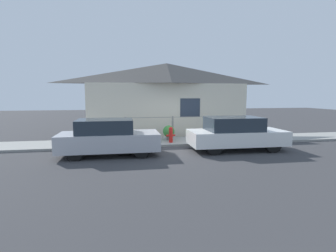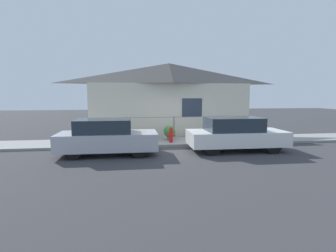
{
  "view_description": "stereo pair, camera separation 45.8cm",
  "coord_description": "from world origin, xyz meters",
  "px_view_note": "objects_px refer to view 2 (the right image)",
  "views": [
    {
      "loc": [
        -2.66,
        -11.24,
        2.31
      ],
      "look_at": [
        -0.54,
        0.3,
        0.9
      ],
      "focal_mm": 28.0,
      "sensor_mm": 36.0,
      "label": 1
    },
    {
      "loc": [
        -2.21,
        -11.32,
        2.31
      ],
      "look_at": [
        -0.54,
        0.3,
        0.9
      ],
      "focal_mm": 28.0,
      "sensor_mm": 36.0,
      "label": 2
    }
  ],
  "objects_px": {
    "potted_plant_near_hydrant": "(169,132)",
    "fire_hydrant": "(171,134)",
    "car_left": "(107,137)",
    "car_right": "(235,134)"
  },
  "relations": [
    {
      "from": "car_left",
      "to": "car_right",
      "type": "bearing_deg",
      "value": 0.53
    },
    {
      "from": "car_left",
      "to": "fire_hydrant",
      "type": "xyz_separation_m",
      "value": [
        2.75,
        1.66,
        -0.2
      ]
    },
    {
      "from": "fire_hydrant",
      "to": "potted_plant_near_hydrant",
      "type": "bearing_deg",
      "value": 87.66
    },
    {
      "from": "potted_plant_near_hydrant",
      "to": "fire_hydrant",
      "type": "bearing_deg",
      "value": -92.34
    },
    {
      "from": "car_left",
      "to": "car_right",
      "type": "relative_size",
      "value": 0.94
    },
    {
      "from": "car_right",
      "to": "fire_hydrant",
      "type": "xyz_separation_m",
      "value": [
        -2.43,
        1.66,
        -0.21
      ]
    },
    {
      "from": "car_left",
      "to": "fire_hydrant",
      "type": "bearing_deg",
      "value": 31.57
    },
    {
      "from": "fire_hydrant",
      "to": "car_right",
      "type": "bearing_deg",
      "value": -34.22
    },
    {
      "from": "car_right",
      "to": "car_left",
      "type": "bearing_deg",
      "value": -179.0
    },
    {
      "from": "car_left",
      "to": "car_right",
      "type": "xyz_separation_m",
      "value": [
        5.19,
        0.0,
        0.01
      ]
    }
  ]
}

